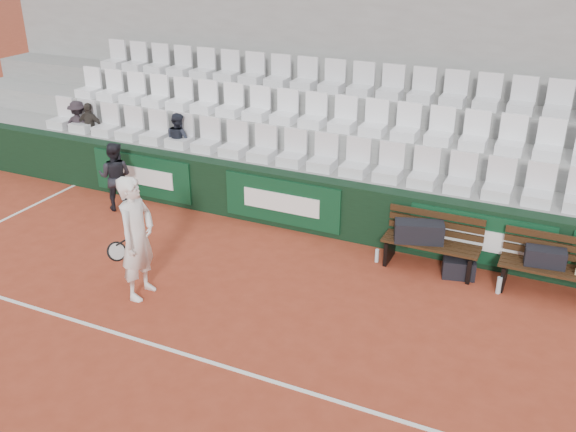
# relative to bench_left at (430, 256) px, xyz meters

# --- Properties ---
(ground) EXTENTS (80.00, 80.00, 0.00)m
(ground) POSITION_rel_bench_left_xyz_m (-2.53, -3.52, -0.23)
(ground) COLOR #A13B24
(ground) RESTS_ON ground
(court_baseline) EXTENTS (18.00, 0.06, 0.01)m
(court_baseline) POSITION_rel_bench_left_xyz_m (-2.53, -3.52, -0.22)
(court_baseline) COLOR white
(court_baseline) RESTS_ON ground
(back_barrier) EXTENTS (18.00, 0.34, 1.00)m
(back_barrier) POSITION_rel_bench_left_xyz_m (-2.46, 0.47, 0.28)
(back_barrier) COLOR black
(back_barrier) RESTS_ON ground
(grandstand_tier_front) EXTENTS (18.00, 0.95, 1.00)m
(grandstand_tier_front) POSITION_rel_bench_left_xyz_m (-2.53, 1.11, 0.28)
(grandstand_tier_front) COLOR #999997
(grandstand_tier_front) RESTS_ON ground
(grandstand_tier_mid) EXTENTS (18.00, 0.95, 1.45)m
(grandstand_tier_mid) POSITION_rel_bench_left_xyz_m (-2.53, 2.06, 0.50)
(grandstand_tier_mid) COLOR #999996
(grandstand_tier_mid) RESTS_ON ground
(grandstand_tier_back) EXTENTS (18.00, 0.95, 1.90)m
(grandstand_tier_back) POSITION_rel_bench_left_xyz_m (-2.53, 3.01, 0.72)
(grandstand_tier_back) COLOR gray
(grandstand_tier_back) RESTS_ON ground
(grandstand_rear_wall) EXTENTS (18.00, 0.30, 4.40)m
(grandstand_rear_wall) POSITION_rel_bench_left_xyz_m (-2.53, 3.63, 1.98)
(grandstand_rear_wall) COLOR gray
(grandstand_rear_wall) RESTS_ON ground
(seat_row_front) EXTENTS (11.90, 0.44, 0.63)m
(seat_row_front) POSITION_rel_bench_left_xyz_m (-2.53, 0.93, 1.09)
(seat_row_front) COLOR silver
(seat_row_front) RESTS_ON grandstand_tier_front
(seat_row_mid) EXTENTS (11.90, 0.44, 0.63)m
(seat_row_mid) POSITION_rel_bench_left_xyz_m (-2.53, 1.88, 1.54)
(seat_row_mid) COLOR white
(seat_row_mid) RESTS_ON grandstand_tier_mid
(seat_row_back) EXTENTS (11.90, 0.44, 0.63)m
(seat_row_back) POSITION_rel_bench_left_xyz_m (-2.53, 2.83, 1.99)
(seat_row_back) COLOR silver
(seat_row_back) RESTS_ON grandstand_tier_back
(bench_left) EXTENTS (1.50, 0.56, 0.45)m
(bench_left) POSITION_rel_bench_left_xyz_m (0.00, 0.00, 0.00)
(bench_left) COLOR #372010
(bench_left) RESTS_ON ground
(bench_right) EXTENTS (1.50, 0.56, 0.45)m
(bench_right) POSITION_rel_bench_left_xyz_m (1.79, -0.04, 0.00)
(bench_right) COLOR #372010
(bench_right) RESTS_ON ground
(sports_bag_left) EXTENTS (0.81, 0.54, 0.32)m
(sports_bag_left) POSITION_rel_bench_left_xyz_m (-0.20, -0.02, 0.39)
(sports_bag_left) COLOR black
(sports_bag_left) RESTS_ON bench_left
(sports_bag_right) EXTENTS (0.59, 0.33, 0.26)m
(sports_bag_right) POSITION_rel_bench_left_xyz_m (1.66, -0.01, 0.36)
(sports_bag_right) COLOR black
(sports_bag_right) RESTS_ON bench_right
(sports_bag_ground) EXTENTS (0.55, 0.41, 0.30)m
(sports_bag_ground) POSITION_rel_bench_left_xyz_m (0.47, -0.07, -0.08)
(sports_bag_ground) COLOR black
(sports_bag_ground) RESTS_ON ground
(water_bottle_near) EXTENTS (0.06, 0.06, 0.22)m
(water_bottle_near) POSITION_rel_bench_left_xyz_m (-0.81, -0.15, -0.11)
(water_bottle_near) COLOR silver
(water_bottle_near) RESTS_ON ground
(water_bottle_far) EXTENTS (0.07, 0.07, 0.26)m
(water_bottle_far) POSITION_rel_bench_left_xyz_m (1.11, -0.31, -0.09)
(water_bottle_far) COLOR #ADBDC4
(water_bottle_far) RESTS_ON ground
(tennis_player) EXTENTS (0.74, 0.70, 1.85)m
(tennis_player) POSITION_rel_bench_left_xyz_m (-3.63, -2.55, 0.70)
(tennis_player) COLOR white
(tennis_player) RESTS_ON ground
(ball_kid) EXTENTS (0.77, 0.68, 1.32)m
(ball_kid) POSITION_rel_bench_left_xyz_m (-5.93, -0.21, 0.43)
(ball_kid) COLOR black
(ball_kid) RESTS_ON ground
(spectator_a) EXTENTS (0.76, 0.53, 1.06)m
(spectator_a) POSITION_rel_bench_left_xyz_m (-7.79, 0.98, 1.31)
(spectator_a) COLOR black
(spectator_a) RESTS_ON grandstand_tier_front
(spectator_b) EXTENTS (0.65, 0.34, 1.05)m
(spectator_b) POSITION_rel_bench_left_xyz_m (-7.47, 0.98, 1.30)
(spectator_b) COLOR #2F2A25
(spectator_b) RESTS_ON grandstand_tier_front
(spectator_c) EXTENTS (0.65, 0.58, 1.10)m
(spectator_c) POSITION_rel_bench_left_xyz_m (-5.28, 0.98, 1.33)
(spectator_c) COLOR #1E222E
(spectator_c) RESTS_ON grandstand_tier_front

